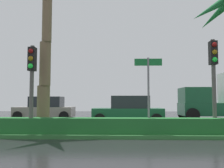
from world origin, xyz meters
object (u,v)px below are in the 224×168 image
traffic_signal_median_right (214,68)px  car_in_traffic_second (45,109)px  car_in_traffic_third (128,110)px  street_name_sign (148,84)px  traffic_signal_median_left (32,72)px

traffic_signal_median_right → car_in_traffic_second: traffic_signal_median_right is taller
car_in_traffic_second → car_in_traffic_third: size_ratio=1.00×
street_name_sign → car_in_traffic_second: (-6.68, 8.37, -1.25)m
traffic_signal_median_right → street_name_sign: bearing=-176.4°
traffic_signal_median_left → traffic_signal_median_right: (7.33, 0.26, 0.18)m
traffic_signal_median_right → car_in_traffic_second: bearing=138.7°
street_name_sign → car_in_traffic_third: (-0.61, 5.49, -1.25)m
traffic_signal_median_right → car_in_traffic_third: bearing=121.5°
car_in_traffic_second → car_in_traffic_third: same height
traffic_signal_median_right → car_in_traffic_second: size_ratio=0.88×
car_in_traffic_third → street_name_sign: bearing=96.4°
traffic_signal_median_left → car_in_traffic_third: 7.13m
traffic_signal_median_right → street_name_sign: (-2.65, -0.17, -0.66)m
street_name_sign → traffic_signal_median_right: bearing=3.6°
traffic_signal_median_left → traffic_signal_median_right: 7.34m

